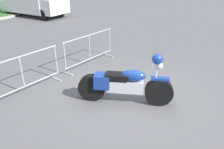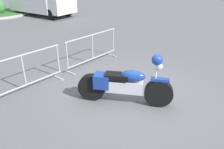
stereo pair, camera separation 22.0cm
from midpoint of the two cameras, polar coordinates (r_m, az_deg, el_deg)
name	(u,v)px [view 1 (the left image)]	position (r m, az deg, el deg)	size (l,w,h in m)	color
ground_plane	(129,94)	(5.94, 3.52, -5.12)	(120.00, 120.00, 0.00)	#5B5B5E
motorcycle	(125,84)	(5.36, 2.21, -2.50)	(1.34, 2.14, 1.33)	black
crowd_barrier_near	(22,75)	(6.23, -23.36, -0.04)	(2.34, 0.44, 1.07)	#9EA0A5
crowd_barrier_far	(90,49)	(7.66, -6.72, 6.58)	(2.34, 0.44, 1.07)	#9EA0A5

